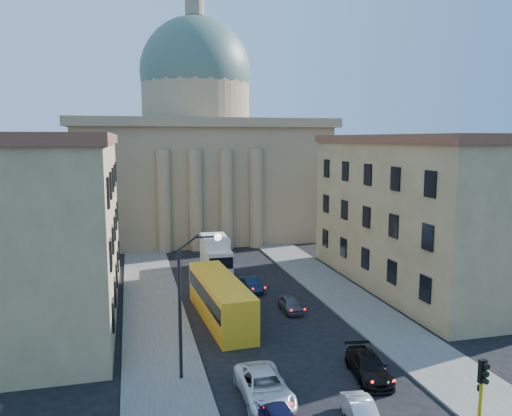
% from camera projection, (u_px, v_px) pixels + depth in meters
% --- Properties ---
extents(sidewalk_left, '(5.00, 60.00, 0.15)m').
position_uv_depth(sidewalk_left, '(156.00, 321.00, 39.19)').
color(sidewalk_left, '#53514C').
rests_on(sidewalk_left, ground).
extents(sidewalk_right, '(5.00, 60.00, 0.15)m').
position_uv_depth(sidewalk_right, '(354.00, 304.00, 43.35)').
color(sidewalk_right, '#53514C').
rests_on(sidewalk_right, ground).
extents(church, '(68.02, 28.76, 36.60)m').
position_uv_depth(church, '(197.00, 155.00, 75.59)').
color(church, '#837450').
rests_on(church, ground).
extents(building_left, '(11.60, 26.60, 14.70)m').
position_uv_depth(building_left, '(42.00, 225.00, 39.93)').
color(building_left, tan).
rests_on(building_left, ground).
extents(building_right, '(11.60, 26.60, 14.70)m').
position_uv_depth(building_right, '(419.00, 210.00, 48.24)').
color(building_right, tan).
rests_on(building_right, ground).
extents(traffic_light, '(0.34, 0.29, 4.30)m').
position_uv_depth(traffic_light, '(481.00, 395.00, 23.02)').
color(traffic_light, yellow).
rests_on(traffic_light, ground).
extents(street_lamp, '(2.62, 0.44, 8.83)m').
position_uv_depth(street_lamp, '(189.00, 294.00, 29.25)').
color(street_lamp, black).
rests_on(street_lamp, ground).
extents(car_right_near, '(1.74, 3.82, 1.22)m').
position_uv_depth(car_right_near, '(362.00, 414.00, 25.09)').
color(car_right_near, '#A7AAAF').
rests_on(car_right_near, ground).
extents(car_left_mid, '(2.55, 5.48, 1.52)m').
position_uv_depth(car_left_mid, '(264.00, 387.00, 27.51)').
color(car_left_mid, silver).
rests_on(car_left_mid, ground).
extents(car_right_mid, '(2.55, 4.97, 1.38)m').
position_uv_depth(car_right_mid, '(368.00, 367.00, 30.07)').
color(car_right_mid, black).
rests_on(car_right_mid, ground).
extents(car_right_far, '(1.53, 3.61, 1.22)m').
position_uv_depth(car_right_far, '(290.00, 304.00, 41.64)').
color(car_right_far, '#4D4D52').
rests_on(car_right_far, ground).
extents(car_right_distant, '(1.58, 3.93, 1.27)m').
position_uv_depth(car_right_distant, '(252.00, 284.00, 47.26)').
color(car_right_distant, '#0E1832').
rests_on(car_right_distant, ground).
extents(city_bus, '(3.51, 12.04, 3.35)m').
position_uv_depth(city_bus, '(220.00, 298.00, 39.55)').
color(city_bus, '#F1A91A').
rests_on(city_bus, ground).
extents(box_truck, '(2.74, 6.76, 3.70)m').
position_uv_depth(box_truck, '(216.00, 255.00, 54.15)').
color(box_truck, silver).
rests_on(box_truck, ground).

